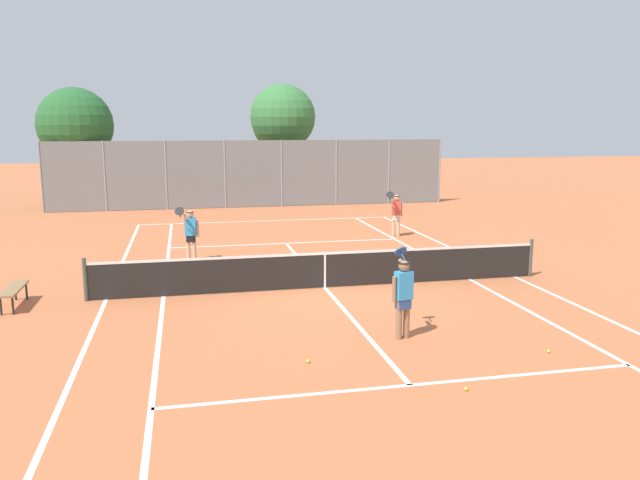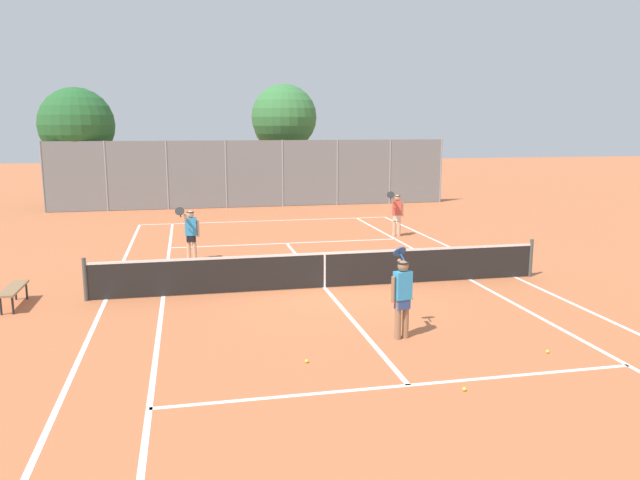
{
  "view_description": "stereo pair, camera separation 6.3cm",
  "coord_description": "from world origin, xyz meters",
  "px_view_note": "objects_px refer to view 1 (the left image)",
  "views": [
    {
      "loc": [
        -3.5,
        -15.52,
        4.22
      ],
      "look_at": [
        0.2,
        1.5,
        1.0
      ],
      "focal_mm": 35.0,
      "sensor_mm": 36.0,
      "label": 1
    },
    {
      "loc": [
        -3.44,
        -15.53,
        4.22
      ],
      "look_at": [
        0.2,
        1.5,
        1.0
      ],
      "focal_mm": 35.0,
      "sensor_mm": 36.0,
      "label": 2
    }
  ],
  "objects_px": {
    "player_far_left": "(191,232)",
    "player_far_right": "(396,212)",
    "loose_tennis_ball_0": "(359,219)",
    "tree_behind_right": "(281,120)",
    "loose_tennis_ball_1": "(412,298)",
    "loose_tennis_ball_5": "(218,266)",
    "loose_tennis_ball_2": "(466,389)",
    "courtside_bench": "(13,290)",
    "loose_tennis_ball_3": "(308,361)",
    "loose_tennis_ball_4": "(548,351)",
    "tree_behind_left": "(74,127)",
    "tennis_net": "(325,269)",
    "player_near_side": "(403,293)"
  },
  "relations": [
    {
      "from": "loose_tennis_ball_1",
      "to": "player_far_left",
      "type": "bearing_deg",
      "value": 133.18
    },
    {
      "from": "loose_tennis_ball_3",
      "to": "tree_behind_right",
      "type": "xyz_separation_m",
      "value": [
        3.37,
        24.78,
        4.48
      ]
    },
    {
      "from": "loose_tennis_ball_0",
      "to": "tree_behind_right",
      "type": "bearing_deg",
      "value": 104.89
    },
    {
      "from": "loose_tennis_ball_4",
      "to": "courtside_bench",
      "type": "height_order",
      "value": "courtside_bench"
    },
    {
      "from": "loose_tennis_ball_4",
      "to": "tree_behind_left",
      "type": "xyz_separation_m",
      "value": [
        -11.96,
        24.04,
        4.1
      ]
    },
    {
      "from": "player_near_side",
      "to": "tree_behind_left",
      "type": "height_order",
      "value": "tree_behind_left"
    },
    {
      "from": "loose_tennis_ball_4",
      "to": "courtside_bench",
      "type": "bearing_deg",
      "value": 153.08
    },
    {
      "from": "player_near_side",
      "to": "player_far_right",
      "type": "xyz_separation_m",
      "value": [
        3.71,
        11.13,
        0.0
      ]
    },
    {
      "from": "loose_tennis_ball_4",
      "to": "tree_behind_left",
      "type": "height_order",
      "value": "tree_behind_left"
    },
    {
      "from": "player_near_side",
      "to": "courtside_bench",
      "type": "relative_size",
      "value": 1.18
    },
    {
      "from": "loose_tennis_ball_3",
      "to": "loose_tennis_ball_0",
      "type": "bearing_deg",
      "value": 71.15
    },
    {
      "from": "player_far_left",
      "to": "player_far_right",
      "type": "bearing_deg",
      "value": 20.47
    },
    {
      "from": "loose_tennis_ball_1",
      "to": "loose_tennis_ball_2",
      "type": "xyz_separation_m",
      "value": [
        -1.05,
        -5.28,
        0.0
      ]
    },
    {
      "from": "player_far_left",
      "to": "loose_tennis_ball_2",
      "type": "xyz_separation_m",
      "value": [
        4.18,
        -10.86,
        -0.89
      ]
    },
    {
      "from": "player_far_right",
      "to": "loose_tennis_ball_5",
      "type": "distance_m",
      "value": 8.03
    },
    {
      "from": "loose_tennis_ball_4",
      "to": "tree_behind_right",
      "type": "bearing_deg",
      "value": 92.61
    },
    {
      "from": "player_far_right",
      "to": "courtside_bench",
      "type": "height_order",
      "value": "player_far_right"
    },
    {
      "from": "player_far_right",
      "to": "loose_tennis_ball_0",
      "type": "relative_size",
      "value": 26.88
    },
    {
      "from": "tennis_net",
      "to": "loose_tennis_ball_1",
      "type": "xyz_separation_m",
      "value": [
        1.85,
        -1.52,
        -0.48
      ]
    },
    {
      "from": "player_far_right",
      "to": "loose_tennis_ball_3",
      "type": "bearing_deg",
      "value": -115.81
    },
    {
      "from": "loose_tennis_ball_2",
      "to": "courtside_bench",
      "type": "distance_m",
      "value": 10.65
    },
    {
      "from": "player_far_right",
      "to": "loose_tennis_ball_4",
      "type": "distance_m",
      "value": 12.6
    },
    {
      "from": "player_far_left",
      "to": "player_far_right",
      "type": "relative_size",
      "value": 1.0
    },
    {
      "from": "loose_tennis_ball_3",
      "to": "loose_tennis_ball_4",
      "type": "relative_size",
      "value": 1.0
    },
    {
      "from": "player_near_side",
      "to": "loose_tennis_ball_2",
      "type": "relative_size",
      "value": 26.88
    },
    {
      "from": "player_near_side",
      "to": "loose_tennis_ball_0",
      "type": "bearing_deg",
      "value": 77.3
    },
    {
      "from": "loose_tennis_ball_2",
      "to": "tree_behind_left",
      "type": "bearing_deg",
      "value": 110.97
    },
    {
      "from": "courtside_bench",
      "to": "loose_tennis_ball_2",
      "type": "bearing_deg",
      "value": -38.52
    },
    {
      "from": "loose_tennis_ball_1",
      "to": "loose_tennis_ball_5",
      "type": "distance_m",
      "value": 6.41
    },
    {
      "from": "player_near_side",
      "to": "courtside_bench",
      "type": "height_order",
      "value": "player_near_side"
    },
    {
      "from": "tennis_net",
      "to": "loose_tennis_ball_1",
      "type": "bearing_deg",
      "value": -39.36
    },
    {
      "from": "player_far_left",
      "to": "loose_tennis_ball_2",
      "type": "distance_m",
      "value": 11.67
    },
    {
      "from": "loose_tennis_ball_0",
      "to": "loose_tennis_ball_2",
      "type": "distance_m",
      "value": 18.42
    },
    {
      "from": "loose_tennis_ball_0",
      "to": "loose_tennis_ball_1",
      "type": "distance_m",
      "value": 13.03
    },
    {
      "from": "loose_tennis_ball_0",
      "to": "loose_tennis_ball_5",
      "type": "bearing_deg",
      "value": -129.33
    },
    {
      "from": "player_far_right",
      "to": "loose_tennis_ball_3",
      "type": "relative_size",
      "value": 26.88
    },
    {
      "from": "player_far_left",
      "to": "loose_tennis_ball_4",
      "type": "height_order",
      "value": "player_far_left"
    },
    {
      "from": "player_near_side",
      "to": "tree_behind_right",
      "type": "distance_m",
      "value": 24.17
    },
    {
      "from": "player_far_right",
      "to": "loose_tennis_ball_0",
      "type": "distance_m",
      "value": 4.45
    },
    {
      "from": "player_far_left",
      "to": "loose_tennis_ball_1",
      "type": "distance_m",
      "value": 7.71
    },
    {
      "from": "loose_tennis_ball_2",
      "to": "courtside_bench",
      "type": "relative_size",
      "value": 0.04
    },
    {
      "from": "player_near_side",
      "to": "loose_tennis_ball_0",
      "type": "distance_m",
      "value": 15.9
    },
    {
      "from": "loose_tennis_ball_0",
      "to": "tree_behind_left",
      "type": "relative_size",
      "value": 0.01
    },
    {
      "from": "player_far_left",
      "to": "loose_tennis_ball_0",
      "type": "xyz_separation_m",
      "value": [
        7.52,
        7.25,
        -0.89
      ]
    },
    {
      "from": "tree_behind_left",
      "to": "loose_tennis_ball_1",
      "type": "bearing_deg",
      "value": -61.76
    },
    {
      "from": "loose_tennis_ball_0",
      "to": "player_far_left",
      "type": "bearing_deg",
      "value": -136.06
    },
    {
      "from": "courtside_bench",
      "to": "player_far_left",
      "type": "bearing_deg",
      "value": 45.6
    },
    {
      "from": "loose_tennis_ball_3",
      "to": "courtside_bench",
      "type": "bearing_deg",
      "value": 141.02
    },
    {
      "from": "player_near_side",
      "to": "loose_tennis_ball_5",
      "type": "bearing_deg",
      "value": 114.19
    },
    {
      "from": "tennis_net",
      "to": "tree_behind_left",
      "type": "distance_m",
      "value": 20.84
    }
  ]
}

